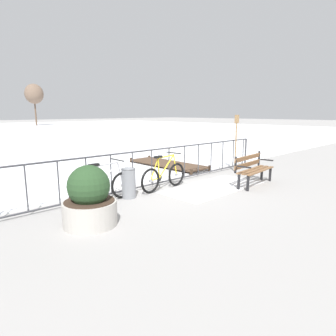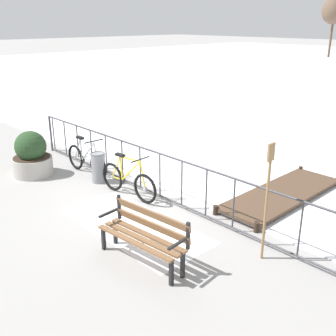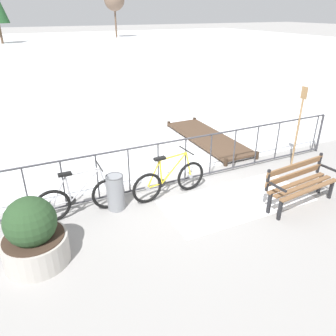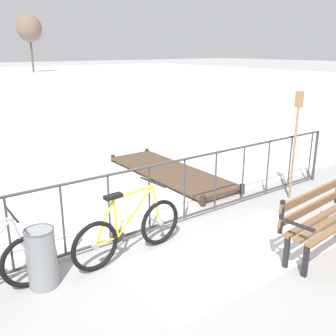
{
  "view_description": "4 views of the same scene",
  "coord_description": "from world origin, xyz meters",
  "px_view_note": "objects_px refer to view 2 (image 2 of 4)",
  "views": [
    {
      "loc": [
        -5.56,
        -6.06,
        2.07
      ],
      "look_at": [
        -0.08,
        -0.39,
        0.56
      ],
      "focal_mm": 31.36,
      "sensor_mm": 36.0,
      "label": 1
    },
    {
      "loc": [
        6.34,
        -5.43,
        3.69
      ],
      "look_at": [
        0.94,
        -0.34,
        0.97
      ],
      "focal_mm": 43.12,
      "sensor_mm": 36.0,
      "label": 2
    },
    {
      "loc": [
        -2.88,
        -5.83,
        3.58
      ],
      "look_at": [
        -0.24,
        -0.3,
        0.6
      ],
      "focal_mm": 34.95,
      "sensor_mm": 36.0,
      "label": 3
    },
    {
      "loc": [
        -2.55,
        -4.42,
        2.68
      ],
      "look_at": [
        0.72,
        0.06,
        0.94
      ],
      "focal_mm": 40.96,
      "sensor_mm": 36.0,
      "label": 4
    }
  ],
  "objects_px": {
    "park_bench": "(145,232)",
    "oar_upright": "(267,195)",
    "bicycle_second": "(86,160)",
    "trash_bin": "(98,167)",
    "bicycle_near_railing": "(128,181)",
    "planter_with_shrub": "(32,156)"
  },
  "relations": [
    {
      "from": "bicycle_second",
      "to": "park_bench",
      "type": "height_order",
      "value": "bicycle_second"
    },
    {
      "from": "bicycle_second",
      "to": "oar_upright",
      "type": "height_order",
      "value": "oar_upright"
    },
    {
      "from": "trash_bin",
      "to": "oar_upright",
      "type": "bearing_deg",
      "value": 0.4
    },
    {
      "from": "bicycle_second",
      "to": "planter_with_shrub",
      "type": "xyz_separation_m",
      "value": [
        -0.92,
        -1.01,
        0.12
      ]
    },
    {
      "from": "trash_bin",
      "to": "bicycle_near_railing",
      "type": "bearing_deg",
      "value": -0.72
    },
    {
      "from": "bicycle_second",
      "to": "oar_upright",
      "type": "bearing_deg",
      "value": -0.48
    },
    {
      "from": "bicycle_second",
      "to": "trash_bin",
      "type": "distance_m",
      "value": 0.66
    },
    {
      "from": "planter_with_shrub",
      "to": "park_bench",
      "type": "bearing_deg",
      "value": -5.37
    },
    {
      "from": "park_bench",
      "to": "trash_bin",
      "type": "distance_m",
      "value": 3.65
    },
    {
      "from": "park_bench",
      "to": "oar_upright",
      "type": "height_order",
      "value": "oar_upright"
    },
    {
      "from": "bicycle_near_railing",
      "to": "oar_upright",
      "type": "distance_m",
      "value": 3.57
    },
    {
      "from": "trash_bin",
      "to": "oar_upright",
      "type": "distance_m",
      "value": 4.72
    },
    {
      "from": "bicycle_near_railing",
      "to": "park_bench",
      "type": "distance_m",
      "value": 2.61
    },
    {
      "from": "oar_upright",
      "to": "bicycle_second",
      "type": "bearing_deg",
      "value": 179.52
    },
    {
      "from": "park_bench",
      "to": "trash_bin",
      "type": "relative_size",
      "value": 2.24
    },
    {
      "from": "trash_bin",
      "to": "oar_upright",
      "type": "relative_size",
      "value": 0.37
    },
    {
      "from": "planter_with_shrub",
      "to": "bicycle_second",
      "type": "bearing_deg",
      "value": 47.5
    },
    {
      "from": "park_bench",
      "to": "bicycle_second",
      "type": "bearing_deg",
      "value": 159.92
    },
    {
      "from": "trash_bin",
      "to": "park_bench",
      "type": "bearing_deg",
      "value": -22.47
    },
    {
      "from": "bicycle_second",
      "to": "oar_upright",
      "type": "relative_size",
      "value": 0.86
    },
    {
      "from": "park_bench",
      "to": "oar_upright",
      "type": "bearing_deg",
      "value": 48.11
    },
    {
      "from": "bicycle_second",
      "to": "trash_bin",
      "type": "xyz_separation_m",
      "value": [
        0.65,
        -0.08,
        0.0
      ]
    }
  ]
}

